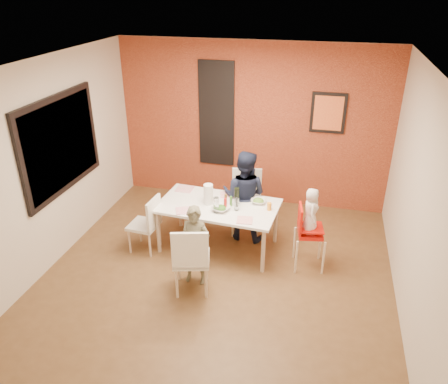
% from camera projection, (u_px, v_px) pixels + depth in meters
% --- Properties ---
extents(ground, '(4.50, 4.50, 0.00)m').
position_uv_depth(ground, '(219.00, 272.00, 5.84)').
color(ground, brown).
rests_on(ground, ground).
extents(ceiling, '(4.50, 4.50, 0.02)m').
position_uv_depth(ceiling, '(217.00, 65.00, 4.65)').
color(ceiling, white).
rests_on(ceiling, wall_back).
extents(wall_back, '(4.50, 0.02, 2.70)m').
position_uv_depth(wall_back, '(252.00, 125.00, 7.21)').
color(wall_back, beige).
rests_on(wall_back, ground).
extents(wall_front, '(4.50, 0.02, 2.70)m').
position_uv_depth(wall_front, '(143.00, 301.00, 3.29)').
color(wall_front, beige).
rests_on(wall_front, ground).
extents(wall_left, '(0.02, 4.50, 2.70)m').
position_uv_depth(wall_left, '(53.00, 163.00, 5.73)').
color(wall_left, beige).
rests_on(wall_left, ground).
extents(wall_right, '(0.02, 4.50, 2.70)m').
position_uv_depth(wall_right, '(417.00, 201.00, 4.76)').
color(wall_right, beige).
rests_on(wall_right, ground).
extents(brick_accent_wall, '(4.50, 0.02, 2.70)m').
position_uv_depth(brick_accent_wall, '(252.00, 126.00, 7.19)').
color(brick_accent_wall, maroon).
rests_on(brick_accent_wall, ground).
extents(picture_window_frame, '(0.05, 1.70, 1.30)m').
position_uv_depth(picture_window_frame, '(61.00, 144.00, 5.81)').
color(picture_window_frame, black).
rests_on(picture_window_frame, wall_left).
extents(picture_window_pane, '(0.02, 1.55, 1.15)m').
position_uv_depth(picture_window_pane, '(62.00, 144.00, 5.81)').
color(picture_window_pane, black).
rests_on(picture_window_pane, wall_left).
extents(glassblock_strip, '(0.55, 0.03, 1.70)m').
position_uv_depth(glassblock_strip, '(217.00, 114.00, 7.24)').
color(glassblock_strip, silver).
rests_on(glassblock_strip, wall_back).
extents(glassblock_surround, '(0.60, 0.03, 1.76)m').
position_uv_depth(glassblock_surround, '(216.00, 115.00, 7.24)').
color(glassblock_surround, black).
rests_on(glassblock_surround, wall_back).
extents(art_print_frame, '(0.54, 0.03, 0.64)m').
position_uv_depth(art_print_frame, '(328.00, 113.00, 6.78)').
color(art_print_frame, black).
rests_on(art_print_frame, wall_back).
extents(art_print_canvas, '(0.44, 0.01, 0.54)m').
position_uv_depth(art_print_canvas, '(328.00, 113.00, 6.77)').
color(art_print_canvas, orange).
rests_on(art_print_canvas, wall_back).
extents(dining_table, '(1.73, 1.05, 0.69)m').
position_uv_depth(dining_table, '(218.00, 209.00, 6.12)').
color(dining_table, white).
rests_on(dining_table, ground).
extents(chair_near, '(0.53, 0.53, 0.94)m').
position_uv_depth(chair_near, '(191.00, 257.00, 5.24)').
color(chair_near, white).
rests_on(chair_near, ground).
extents(chair_far, '(0.51, 0.51, 0.96)m').
position_uv_depth(chair_far, '(246.00, 197.00, 6.64)').
color(chair_far, beige).
rests_on(chair_far, ground).
extents(chair_left, '(0.42, 0.42, 0.84)m').
position_uv_depth(chair_left, '(148.00, 222.00, 6.12)').
color(chair_left, silver).
rests_on(chair_left, ground).
extents(high_chair, '(0.44, 0.44, 0.91)m').
position_uv_depth(high_chair, '(307.00, 231.00, 5.74)').
color(high_chair, red).
rests_on(high_chair, ground).
extents(child_near, '(0.39, 0.26, 1.07)m').
position_uv_depth(child_near, '(195.00, 246.00, 5.45)').
color(child_near, brown).
rests_on(child_near, ground).
extents(child_far, '(0.72, 0.59, 1.38)m').
position_uv_depth(child_far, '(244.00, 196.00, 6.35)').
color(child_far, black).
rests_on(child_far, ground).
extents(toddler, '(0.25, 0.33, 0.62)m').
position_uv_depth(toddler, '(311.00, 211.00, 5.61)').
color(toddler, silver).
rests_on(toddler, high_chair).
extents(plate_near_left, '(0.28, 0.28, 0.01)m').
position_uv_depth(plate_near_left, '(184.00, 210.00, 5.93)').
color(plate_near_left, white).
rests_on(plate_near_left, dining_table).
extents(plate_far_mid, '(0.25, 0.25, 0.01)m').
position_uv_depth(plate_far_mid, '(227.00, 195.00, 6.36)').
color(plate_far_mid, white).
rests_on(plate_far_mid, dining_table).
extents(plate_near_right, '(0.23, 0.23, 0.01)m').
position_uv_depth(plate_near_right, '(245.00, 220.00, 5.69)').
color(plate_near_right, white).
rests_on(plate_near_right, dining_table).
extents(plate_far_left, '(0.24, 0.24, 0.01)m').
position_uv_depth(plate_far_left, '(185.00, 189.00, 6.53)').
color(plate_far_left, white).
rests_on(plate_far_left, dining_table).
extents(salad_bowl_a, '(0.29, 0.29, 0.06)m').
position_uv_depth(salad_bowl_a, '(221.00, 208.00, 5.93)').
color(salad_bowl_a, white).
rests_on(salad_bowl_a, dining_table).
extents(salad_bowl_b, '(0.23, 0.23, 0.05)m').
position_uv_depth(salad_bowl_b, '(258.00, 201.00, 6.13)').
color(salad_bowl_b, white).
rests_on(salad_bowl_b, dining_table).
extents(wine_bottle, '(0.07, 0.07, 0.27)m').
position_uv_depth(wine_bottle, '(237.00, 197.00, 6.01)').
color(wine_bottle, black).
rests_on(wine_bottle, dining_table).
extents(wine_glass_a, '(0.08, 0.08, 0.22)m').
position_uv_depth(wine_glass_a, '(216.00, 205.00, 5.85)').
color(wine_glass_a, white).
rests_on(wine_glass_a, dining_table).
extents(wine_glass_b, '(0.06, 0.06, 0.18)m').
position_uv_depth(wine_glass_b, '(237.00, 204.00, 5.91)').
color(wine_glass_b, white).
rests_on(wine_glass_b, dining_table).
extents(paper_towel_roll, '(0.13, 0.13, 0.29)m').
position_uv_depth(paper_towel_roll, '(208.00, 194.00, 6.05)').
color(paper_towel_roll, white).
rests_on(paper_towel_roll, dining_table).
extents(condiment_red, '(0.04, 0.04, 0.15)m').
position_uv_depth(condiment_red, '(225.00, 204.00, 5.96)').
color(condiment_red, red).
rests_on(condiment_red, dining_table).
extents(condiment_green, '(0.04, 0.04, 0.14)m').
position_uv_depth(condiment_green, '(231.00, 201.00, 6.03)').
color(condiment_green, '#3A7928').
rests_on(condiment_green, dining_table).
extents(condiment_brown, '(0.04, 0.04, 0.15)m').
position_uv_depth(condiment_brown, '(226.00, 199.00, 6.08)').
color(condiment_brown, brown).
rests_on(condiment_brown, dining_table).
extents(sippy_cup, '(0.06, 0.06, 0.11)m').
position_uv_depth(sippy_cup, '(269.00, 206.00, 5.93)').
color(sippy_cup, orange).
rests_on(sippy_cup, dining_table).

